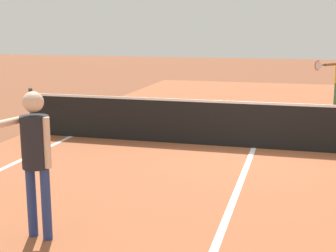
% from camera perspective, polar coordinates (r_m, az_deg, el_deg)
% --- Properties ---
extents(ground_plane, '(60.00, 60.00, 0.00)m').
position_cam_1_polar(ground_plane, '(10.01, 10.16, -2.60)').
color(ground_plane, brown).
extents(court_surface_inbounds, '(10.62, 24.40, 0.00)m').
position_cam_1_polar(court_surface_inbounds, '(10.01, 10.16, -2.59)').
color(court_surface_inbounds, '#9E5433').
rests_on(court_surface_inbounds, ground_plane).
extents(line_center_service, '(0.10, 6.40, 0.01)m').
position_cam_1_polar(line_center_service, '(6.96, 7.74, -8.84)').
color(line_center_service, white).
rests_on(line_center_service, ground_plane).
extents(net, '(10.26, 0.09, 1.07)m').
position_cam_1_polar(net, '(9.90, 10.26, 0.17)').
color(net, '#33383D').
rests_on(net, ground_plane).
extents(player_near, '(0.69, 1.18, 1.73)m').
position_cam_1_polar(player_near, '(5.63, -15.68, -2.60)').
color(player_near, navy).
rests_on(player_near, ground_plane).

